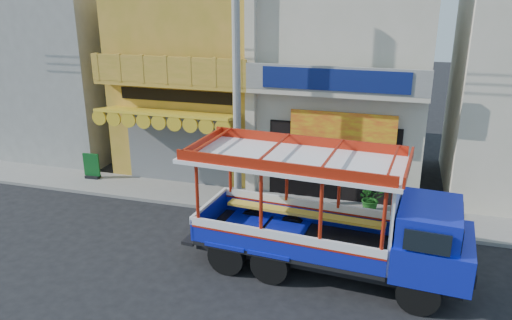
{
  "coord_description": "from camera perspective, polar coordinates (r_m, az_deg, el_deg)",
  "views": [
    {
      "loc": [
        4.13,
        -11.8,
        7.32
      ],
      "look_at": [
        -0.11,
        2.5,
        2.2
      ],
      "focal_mm": 35.0,
      "sensor_mm": 36.0,
      "label": 1
    }
  ],
  "objects": [
    {
      "name": "party_pilaster",
      "position": [
        17.74,
        -0.59,
        8.15
      ],
      "size": [
        0.35,
        0.3,
        8.0
      ],
      "primitive_type": "cube",
      "color": "beige",
      "rests_on": "ground"
    },
    {
      "name": "shophouse_right",
      "position": [
        20.14,
        10.39,
        9.46
      ],
      "size": [
        6.0,
        6.75,
        8.24
      ],
      "color": "beige",
      "rests_on": "ground"
    },
    {
      "name": "potted_plant_a",
      "position": [
        17.42,
        13.03,
        -4.28
      ],
      "size": [
        1.06,
        1.0,
        0.95
      ],
      "primitive_type": "imported",
      "rotation": [
        0.0,
        0.0,
        0.36
      ],
      "color": "#174C15",
      "rests_on": "sidewalk"
    },
    {
      "name": "sidewalk",
      "position": [
        17.87,
        1.72,
        -5.03
      ],
      "size": [
        30.0,
        2.0,
        0.12
      ],
      "primitive_type": "cube",
      "color": "slate",
      "rests_on": "ground"
    },
    {
      "name": "shophouse_left",
      "position": [
        21.61,
        -5.86,
        10.3
      ],
      "size": [
        6.0,
        7.5,
        8.24
      ],
      "color": "#A48924",
      "rests_on": "ground"
    },
    {
      "name": "potted_plant_c",
      "position": [
        17.36,
        17.89,
        -4.67
      ],
      "size": [
        0.79,
        0.79,
        1.03
      ],
      "primitive_type": "imported",
      "rotation": [
        0.0,
        0.0,
        4.18
      ],
      "color": "#174C15",
      "rests_on": "sidewalk"
    },
    {
      "name": "songthaew_truck",
      "position": [
        13.2,
        10.29,
        -6.75
      ],
      "size": [
        7.57,
        2.95,
        3.46
      ],
      "color": "black",
      "rests_on": "ground"
    },
    {
      "name": "utility_pole",
      "position": [
        16.06,
        -1.75,
        10.75
      ],
      "size": [
        28.0,
        0.26,
        9.0
      ],
      "color": "gray",
      "rests_on": "ground"
    },
    {
      "name": "green_sign",
      "position": [
        21.0,
        -18.25,
        -0.85
      ],
      "size": [
        0.67,
        0.34,
        1.03
      ],
      "color": "black",
      "rests_on": "sidewalk"
    },
    {
      "name": "ground",
      "position": [
        14.49,
        -2.43,
        -11.42
      ],
      "size": [
        90.0,
        90.0,
        0.0
      ],
      "primitive_type": "plane",
      "color": "black",
      "rests_on": "ground"
    },
    {
      "name": "filler_building_left",
      "position": [
        25.17,
        -20.95,
        9.68
      ],
      "size": [
        6.0,
        6.0,
        7.6
      ],
      "primitive_type": "cube",
      "color": "gray",
      "rests_on": "ground"
    }
  ]
}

